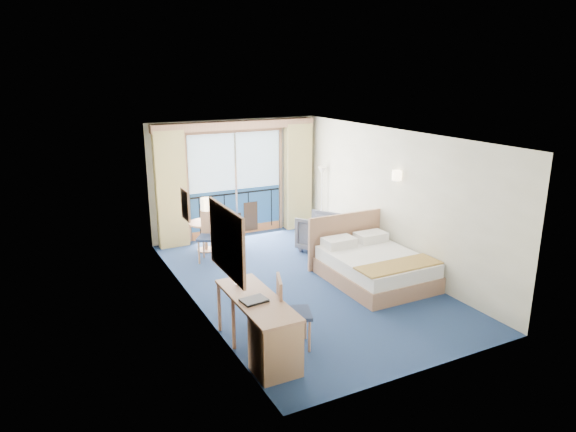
# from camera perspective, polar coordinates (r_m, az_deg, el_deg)

# --- Properties ---
(floor) EXTENTS (6.50, 6.50, 0.00)m
(floor) POSITION_cam_1_polar(r_m,az_deg,el_deg) (9.51, 1.54, -7.35)
(floor) COLOR navy
(floor) RESTS_ON ground
(room_walls) EXTENTS (4.04, 6.54, 2.72)m
(room_walls) POSITION_cam_1_polar(r_m,az_deg,el_deg) (8.96, 1.63, 3.15)
(room_walls) COLOR beige
(room_walls) RESTS_ON ground
(balcony_door) EXTENTS (2.36, 0.03, 2.52)m
(balcony_door) POSITION_cam_1_polar(r_m,az_deg,el_deg) (11.95, -5.84, 3.19)
(balcony_door) COLOR navy
(balcony_door) RESTS_ON room_walls
(curtain_left) EXTENTS (0.65, 0.22, 2.55)m
(curtain_left) POSITION_cam_1_polar(r_m,az_deg,el_deg) (11.33, -12.87, 2.85)
(curtain_left) COLOR tan
(curtain_left) RESTS_ON room_walls
(curtain_right) EXTENTS (0.65, 0.22, 2.55)m
(curtain_right) POSITION_cam_1_polar(r_m,az_deg,el_deg) (12.43, 1.11, 4.38)
(curtain_right) COLOR tan
(curtain_right) RESTS_ON room_walls
(pelmet) EXTENTS (3.80, 0.25, 0.18)m
(pelmet) POSITION_cam_1_polar(r_m,az_deg,el_deg) (11.62, -5.79, 10.01)
(pelmet) COLOR tan
(pelmet) RESTS_ON room_walls
(mirror) EXTENTS (0.05, 1.25, 0.95)m
(mirror) POSITION_cam_1_polar(r_m,az_deg,el_deg) (6.92, -6.82, -2.78)
(mirror) COLOR tan
(mirror) RESTS_ON room_walls
(wall_print) EXTENTS (0.04, 0.42, 0.52)m
(wall_print) POSITION_cam_1_polar(r_m,az_deg,el_deg) (8.69, -11.33, 1.23)
(wall_print) COLOR tan
(wall_print) RESTS_ON room_walls
(sconce_left) EXTENTS (0.18, 0.18, 0.18)m
(sconce_left) POSITION_cam_1_polar(r_m,az_deg,el_deg) (7.66, -9.03, 1.31)
(sconce_left) COLOR #FFE1B2
(sconce_left) RESTS_ON room_walls
(sconce_right) EXTENTS (0.18, 0.18, 0.18)m
(sconce_right) POSITION_cam_1_polar(r_m,az_deg,el_deg) (9.89, 12.00, 4.45)
(sconce_right) COLOR #FFE1B2
(sconce_right) RESTS_ON room_walls
(bed) EXTENTS (1.69, 2.01, 1.06)m
(bed) POSITION_cam_1_polar(r_m,az_deg,el_deg) (9.60, 9.46, -5.44)
(bed) COLOR tan
(bed) RESTS_ON ground
(nightstand) EXTENTS (0.45, 0.42, 0.58)m
(nightstand) POSITION_cam_1_polar(r_m,az_deg,el_deg) (10.83, 7.99, -2.91)
(nightstand) COLOR tan
(nightstand) RESTS_ON ground
(phone) EXTENTS (0.22, 0.19, 0.09)m
(phone) POSITION_cam_1_polar(r_m,az_deg,el_deg) (10.72, 7.99, -1.24)
(phone) COLOR white
(phone) RESTS_ON nightstand
(armchair) EXTENTS (1.18, 1.18, 0.79)m
(armchair) POSITION_cam_1_polar(r_m,az_deg,el_deg) (11.06, 3.65, -1.83)
(armchair) COLOR #424550
(armchair) RESTS_ON ground
(floor_lamp) EXTENTS (0.22, 0.22, 1.60)m
(floor_lamp) POSITION_cam_1_polar(r_m,az_deg,el_deg) (12.07, 3.81, 3.69)
(floor_lamp) COLOR silver
(floor_lamp) RESTS_ON ground
(desk) EXTENTS (0.58, 1.70, 0.80)m
(desk) POSITION_cam_1_polar(r_m,az_deg,el_deg) (6.79, -1.88, -13.30)
(desk) COLOR tan
(desk) RESTS_ON ground
(desk_chair) EXTENTS (0.58, 0.58, 1.04)m
(desk_chair) POSITION_cam_1_polar(r_m,az_deg,el_deg) (7.19, 0.02, -10.19)
(desk_chair) COLOR #212D4D
(desk_chair) RESTS_ON ground
(folder) EXTENTS (0.36, 0.29, 0.03)m
(folder) POSITION_cam_1_polar(r_m,az_deg,el_deg) (6.91, -3.79, -9.32)
(folder) COLOR black
(folder) RESTS_ON desk
(desk_lamp) EXTENTS (0.11, 0.11, 0.41)m
(desk_lamp) POSITION_cam_1_polar(r_m,az_deg,el_deg) (7.28, -5.59, -5.50)
(desk_lamp) COLOR silver
(desk_lamp) RESTS_ON desk
(round_table) EXTENTS (0.71, 0.71, 0.64)m
(round_table) POSITION_cam_1_polar(r_m,az_deg,el_deg) (11.11, -9.14, -1.42)
(round_table) COLOR tan
(round_table) RESTS_ON ground
(table_chair_a) EXTENTS (0.45, 0.44, 1.00)m
(table_chair_a) POSITION_cam_1_polar(r_m,az_deg,el_deg) (11.10, -6.71, -0.91)
(table_chair_a) COLOR #212D4D
(table_chair_a) RESTS_ON ground
(table_chair_b) EXTENTS (0.62, 0.63, 1.04)m
(table_chair_b) POSITION_cam_1_polar(r_m,az_deg,el_deg) (10.54, -8.62, -1.78)
(table_chair_b) COLOR #212D4D
(table_chair_b) RESTS_ON ground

